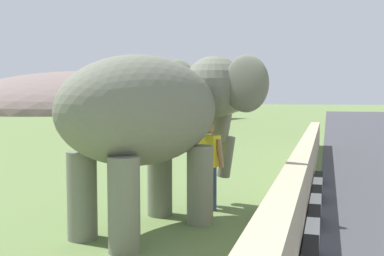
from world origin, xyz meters
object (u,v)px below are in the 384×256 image
(person_handler, at_px, (208,161))
(cow_mid, at_px, (172,123))
(bus_orange, at_px, (196,96))
(bus_red, at_px, (158,97))
(elephant, at_px, (160,112))
(cow_near, at_px, (203,128))

(person_handler, xyz_separation_m, cow_mid, (11.60, 4.82, -0.06))
(cow_mid, bearing_deg, bus_orange, 12.90)
(cow_mid, bearing_deg, bus_red, 25.56)
(elephant, relative_size, bus_red, 0.44)
(person_handler, height_order, bus_red, bus_red)
(bus_orange, xyz_separation_m, cow_near, (-21.76, -6.66, -1.21))
(elephant, bearing_deg, bus_orange, 15.27)
(elephant, relative_size, cow_near, 2.41)
(person_handler, xyz_separation_m, bus_orange, (30.37, 9.11, 1.15))
(elephant, relative_size, person_handler, 2.45)
(person_handler, xyz_separation_m, cow_near, (8.61, 2.46, -0.06))
(elephant, height_order, cow_mid, elephant)
(elephant, distance_m, cow_near, 10.09)
(elephant, distance_m, bus_red, 21.71)
(cow_near, relative_size, cow_mid, 0.87)
(cow_near, bearing_deg, elephant, -168.66)
(bus_red, height_order, cow_mid, bus_red)
(elephant, xyz_separation_m, cow_mid, (12.84, 4.33, -0.99))
(elephant, relative_size, bus_orange, 0.46)
(person_handler, height_order, cow_mid, person_handler)
(cow_near, height_order, cow_mid, same)
(bus_red, distance_m, cow_near, 12.00)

